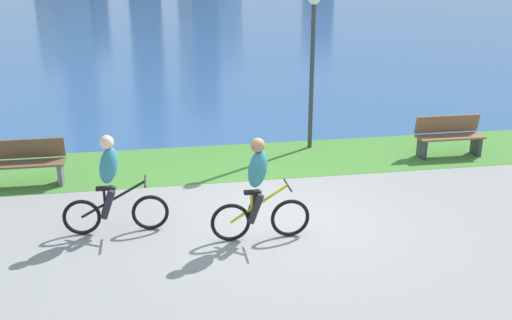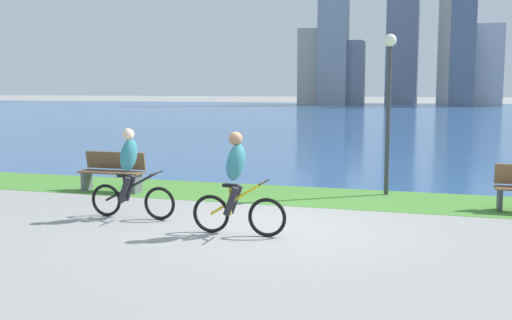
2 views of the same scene
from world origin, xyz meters
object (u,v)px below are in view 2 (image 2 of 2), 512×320
at_px(cyclist_trailing, 130,173).
at_px(lamppost_tall, 389,89).
at_px(cyclist_lead, 237,184).
at_px(bench_far_along_path, 113,172).

height_order(cyclist_trailing, lamppost_tall, lamppost_tall).
relative_size(cyclist_trailing, lamppost_tall, 0.48).
relative_size(cyclist_lead, cyclist_trailing, 0.99).
relative_size(cyclist_lead, lamppost_tall, 0.47).
height_order(cyclist_lead, cyclist_trailing, cyclist_lead).
relative_size(bench_far_along_path, lamppost_tall, 0.43).
xyz_separation_m(cyclist_lead, cyclist_trailing, (-2.26, 0.64, -0.01)).
bearing_deg(bench_far_along_path, cyclist_lead, -37.38).
xyz_separation_m(cyclist_trailing, lamppost_tall, (4.28, 3.80, 1.51)).
xyz_separation_m(bench_far_along_path, lamppost_tall, (6.06, 1.35, 1.89)).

